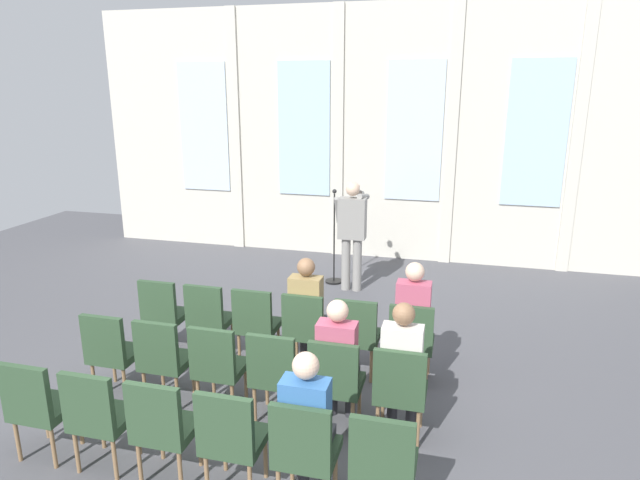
% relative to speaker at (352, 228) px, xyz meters
% --- Properties ---
extents(ground_plane, '(16.02, 16.02, 0.00)m').
position_rel_speaker_xyz_m(ground_plane, '(-0.28, -4.28, -1.00)').
color(ground_plane, '#4C4C51').
extents(rear_partition, '(10.07, 0.14, 4.51)m').
position_rel_speaker_xyz_m(rear_partition, '(-0.25, 1.87, 1.26)').
color(rear_partition, beige).
rests_on(rear_partition, ground).
extents(speaker, '(0.50, 0.69, 1.72)m').
position_rel_speaker_xyz_m(speaker, '(0.00, 0.00, 0.00)').
color(speaker, gray).
rests_on(speaker, ground).
extents(mic_stand, '(0.28, 0.28, 1.55)m').
position_rel_speaker_xyz_m(mic_stand, '(-0.34, 0.25, -0.67)').
color(mic_stand, black).
rests_on(mic_stand, ground).
extents(chair_r0_c0, '(0.46, 0.44, 0.94)m').
position_rel_speaker_xyz_m(chair_r0_c0, '(-1.75, -2.66, -0.47)').
color(chair_r0_c0, olive).
rests_on(chair_r0_c0, ground).
extents(chair_r0_c1, '(0.46, 0.44, 0.94)m').
position_rel_speaker_xyz_m(chair_r0_c1, '(-1.17, -2.66, -0.47)').
color(chair_r0_c1, olive).
rests_on(chair_r0_c1, ground).
extents(chair_r0_c2, '(0.46, 0.44, 0.94)m').
position_rel_speaker_xyz_m(chair_r0_c2, '(-0.58, -2.66, -0.47)').
color(chair_r0_c2, olive).
rests_on(chair_r0_c2, ground).
extents(chair_r0_c3, '(0.46, 0.44, 0.94)m').
position_rel_speaker_xyz_m(chair_r0_c3, '(0.01, -2.66, -0.47)').
color(chair_r0_c3, olive).
rests_on(chair_r0_c3, ground).
extents(audience_r0_c3, '(0.36, 0.39, 1.32)m').
position_rel_speaker_xyz_m(audience_r0_c3, '(0.01, -2.58, -0.27)').
color(audience_r0_c3, '#2D2D33').
rests_on(audience_r0_c3, ground).
extents(chair_r0_c4, '(0.46, 0.44, 0.94)m').
position_rel_speaker_xyz_m(chair_r0_c4, '(0.60, -2.66, -0.47)').
color(chair_r0_c4, olive).
rests_on(chair_r0_c4, ground).
extents(chair_r0_c5, '(0.46, 0.44, 0.94)m').
position_rel_speaker_xyz_m(chair_r0_c5, '(1.19, -2.66, -0.47)').
color(chair_r0_c5, olive).
rests_on(chair_r0_c5, ground).
extents(audience_r0_c5, '(0.36, 0.39, 1.37)m').
position_rel_speaker_xyz_m(audience_r0_c5, '(1.19, -2.58, -0.25)').
color(audience_r0_c5, '#2D2D33').
rests_on(audience_r0_c5, ground).
extents(chair_r1_c0, '(0.46, 0.44, 0.94)m').
position_rel_speaker_xyz_m(chair_r1_c0, '(-1.75, -3.69, -0.47)').
color(chair_r1_c0, olive).
rests_on(chair_r1_c0, ground).
extents(chair_r1_c1, '(0.46, 0.44, 0.94)m').
position_rel_speaker_xyz_m(chair_r1_c1, '(-1.17, -3.69, -0.47)').
color(chair_r1_c1, olive).
rests_on(chair_r1_c1, ground).
extents(chair_r1_c2, '(0.46, 0.44, 0.94)m').
position_rel_speaker_xyz_m(chair_r1_c2, '(-0.58, -3.69, -0.47)').
color(chair_r1_c2, olive).
rests_on(chair_r1_c2, ground).
extents(chair_r1_c3, '(0.46, 0.44, 0.94)m').
position_rel_speaker_xyz_m(chair_r1_c3, '(0.01, -3.69, -0.47)').
color(chair_r1_c3, olive).
rests_on(chair_r1_c3, ground).
extents(chair_r1_c4, '(0.46, 0.44, 0.94)m').
position_rel_speaker_xyz_m(chair_r1_c4, '(0.60, -3.69, -0.47)').
color(chair_r1_c4, olive).
rests_on(chair_r1_c4, ground).
extents(audience_r1_c4, '(0.36, 0.39, 1.29)m').
position_rel_speaker_xyz_m(audience_r1_c4, '(0.60, -3.60, -0.28)').
color(audience_r1_c4, '#2D2D33').
rests_on(audience_r1_c4, ground).
extents(chair_r1_c5, '(0.46, 0.44, 0.94)m').
position_rel_speaker_xyz_m(chair_r1_c5, '(1.19, -3.69, -0.47)').
color(chair_r1_c5, olive).
rests_on(chair_r1_c5, ground).
extents(audience_r1_c5, '(0.36, 0.39, 1.32)m').
position_rel_speaker_xyz_m(audience_r1_c5, '(1.19, -3.61, -0.27)').
color(audience_r1_c5, '#2D2D33').
rests_on(audience_r1_c5, ground).
extents(chair_r2_c0, '(0.46, 0.44, 0.94)m').
position_rel_speaker_xyz_m(chair_r2_c0, '(-1.75, -4.72, -0.47)').
color(chair_r2_c0, olive).
rests_on(chair_r2_c0, ground).
extents(chair_r2_c1, '(0.46, 0.44, 0.94)m').
position_rel_speaker_xyz_m(chair_r2_c1, '(-1.17, -4.72, -0.47)').
color(chair_r2_c1, olive).
rests_on(chair_r2_c1, ground).
extents(chair_r2_c2, '(0.46, 0.44, 0.94)m').
position_rel_speaker_xyz_m(chair_r2_c2, '(-0.58, -4.72, -0.47)').
color(chair_r2_c2, olive).
rests_on(chair_r2_c2, ground).
extents(chair_r2_c3, '(0.46, 0.44, 0.94)m').
position_rel_speaker_xyz_m(chair_r2_c3, '(0.01, -4.72, -0.47)').
color(chair_r2_c3, olive).
rests_on(chair_r2_c3, ground).
extents(chair_r2_c4, '(0.46, 0.44, 0.94)m').
position_rel_speaker_xyz_m(chair_r2_c4, '(0.60, -4.72, -0.47)').
color(chair_r2_c4, olive).
rests_on(chair_r2_c4, ground).
extents(audience_r2_c4, '(0.36, 0.39, 1.29)m').
position_rel_speaker_xyz_m(audience_r2_c4, '(0.60, -4.64, -0.29)').
color(audience_r2_c4, '#2D2D33').
rests_on(audience_r2_c4, ground).
extents(chair_r2_c5, '(0.46, 0.44, 0.94)m').
position_rel_speaker_xyz_m(chair_r2_c5, '(1.19, -4.72, -0.47)').
color(chair_r2_c5, olive).
rests_on(chair_r2_c5, ground).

